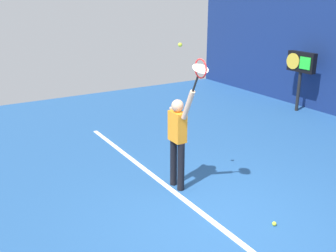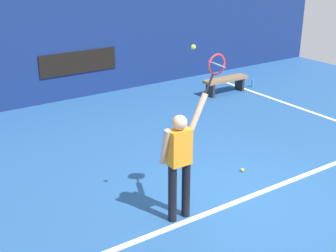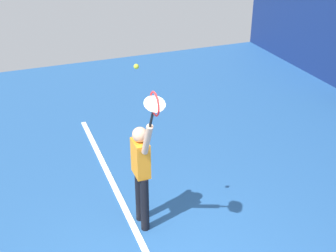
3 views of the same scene
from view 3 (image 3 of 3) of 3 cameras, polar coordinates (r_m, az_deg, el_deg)
The scene contains 3 objects.
tennis_player at distance 6.57m, azimuth -3.40°, elevation -5.50°, with size 0.74×0.31×1.95m.
tennis_racket at distance 5.42m, azimuth -1.76°, elevation 2.60°, with size 0.42×0.27×0.62m.
tennis_ball at distance 5.68m, azimuth -4.05°, elevation 7.55°, with size 0.07×0.07×0.07m, color #CCE033.
Camera 3 is at (4.03, -1.60, 4.59)m, focal length 47.96 mm.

